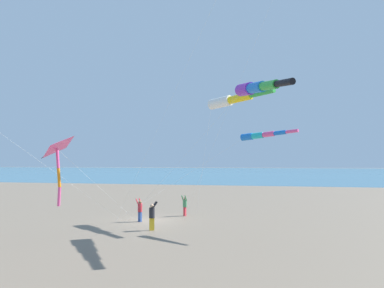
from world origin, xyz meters
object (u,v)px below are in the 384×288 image
person_child_grey_jacket (140,209)px  kite_windsock_blue_topmost (231,100)px  kite_delta_purple_drifting (56,148)px  kite_windsock_red_high_left (261,135)px  person_adult_flyer (152,215)px  kite_windsock_orange_high_right (256,88)px  person_child_green_jacket (185,205)px

person_child_grey_jacket → kite_windsock_blue_topmost: bearing=100.4°
kite_delta_purple_drifting → kite_windsock_blue_topmost: bearing=151.8°
kite_windsock_red_high_left → kite_windsock_blue_topmost: bearing=-147.0°
person_adult_flyer → kite_windsock_red_high_left: size_ratio=0.14×
person_adult_flyer → kite_windsock_orange_high_right: bearing=84.1°
kite_windsock_orange_high_right → kite_windsock_red_high_left: size_ratio=0.85×
kite_delta_purple_drifting → person_child_green_jacket: bearing=170.8°
person_adult_flyer → kite_windsock_blue_topmost: 10.30m
person_child_grey_jacket → kite_windsock_red_high_left: 10.75m
person_child_green_jacket → kite_windsock_orange_high_right: 12.75m
kite_windsock_orange_high_right → kite_windsock_red_high_left: (-1.49, 0.20, -2.78)m
kite_delta_purple_drifting → kite_windsock_blue_topmost: 14.54m
person_child_green_jacket → kite_windsock_blue_topmost: kite_windsock_blue_topmost is taller
person_child_green_jacket → person_child_grey_jacket: 4.48m
person_adult_flyer → kite_windsock_orange_high_right: size_ratio=0.16×
kite_windsock_blue_topmost → kite_windsock_red_high_left: bearing=33.0°
kite_delta_purple_drifting → kite_windsock_red_high_left: (-8.66, 8.98, 1.05)m
person_child_green_jacket → kite_windsock_red_high_left: 10.39m
kite_delta_purple_drifting → kite_windsock_blue_topmost: kite_windsock_blue_topmost is taller
kite_delta_purple_drifting → person_adult_flyer: bearing=165.9°
kite_delta_purple_drifting → kite_windsock_red_high_left: bearing=134.0°
person_child_grey_jacket → kite_windsock_blue_topmost: size_ratio=0.18×
person_child_green_jacket → kite_windsock_red_high_left: kite_windsock_red_high_left is taller
person_adult_flyer → kite_windsock_orange_high_right: (0.70, 6.79, 7.90)m
person_adult_flyer → kite_delta_purple_drifting: kite_delta_purple_drifting is taller
person_child_grey_jacket → person_adult_flyer: bearing=33.0°
person_child_grey_jacket → kite_windsock_red_high_left: (2.43, 9.08, 5.21)m
kite_windsock_orange_high_right → kite_delta_purple_drifting: (7.17, -8.78, -3.83)m
person_adult_flyer → person_child_grey_jacket: bearing=-147.0°
kite_windsock_orange_high_right → person_adult_flyer: bearing=-95.9°
kite_windsock_red_high_left → person_adult_flyer: bearing=-83.6°
kite_delta_purple_drifting → kite_windsock_blue_topmost: (-12.32, 6.60, 3.99)m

